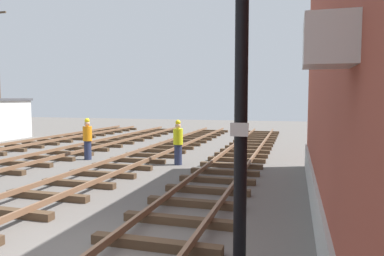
# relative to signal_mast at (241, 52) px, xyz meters

# --- Properties ---
(signal_mast) EXTENTS (0.36, 0.40, 5.34)m
(signal_mast) POSITION_rel_signal_mast_xyz_m (0.00, 0.00, 0.00)
(signal_mast) COLOR black
(signal_mast) RESTS_ON ground
(track_worker_foreground) EXTENTS (0.40, 0.40, 1.87)m
(track_worker_foreground) POSITION_rel_signal_mast_xyz_m (-3.92, 9.26, -2.42)
(track_worker_foreground) COLOR #262D4C
(track_worker_foreground) RESTS_ON ground
(track_worker_distant) EXTENTS (0.40, 0.40, 1.87)m
(track_worker_distant) POSITION_rel_signal_mast_xyz_m (-8.23, 9.37, -2.42)
(track_worker_distant) COLOR #262D4C
(track_worker_distant) RESTS_ON ground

